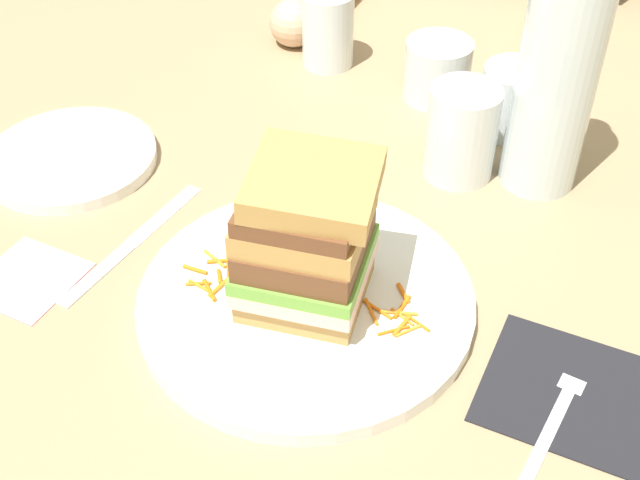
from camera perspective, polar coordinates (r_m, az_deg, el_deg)
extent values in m
plane|color=#9E8460|center=(0.76, 0.12, -3.76)|extent=(3.00, 3.00, 0.00)
cylinder|color=white|center=(0.75, -0.96, -4.12)|extent=(0.30, 0.30, 0.02)
cube|color=tan|center=(0.73, -0.97, -3.11)|extent=(0.12, 0.11, 0.02)
cube|color=beige|center=(0.72, -0.99, -2.06)|extent=(0.12, 0.12, 0.01)
cube|color=#6BA83D|center=(0.71, -1.00, -1.26)|extent=(0.12, 0.12, 0.01)
cube|color=brown|center=(0.70, -1.02, -0.14)|extent=(0.11, 0.12, 0.02)
cube|color=tan|center=(0.69, -1.04, 1.32)|extent=(0.12, 0.11, 0.02)
cube|color=brown|center=(0.67, -1.06, 2.54)|extent=(0.11, 0.11, 0.02)
cube|color=tan|center=(0.66, -0.62, 3.86)|extent=(0.12, 0.12, 0.03)
cylinder|color=orange|center=(0.75, -6.86, -3.19)|extent=(0.01, 0.03, 0.00)
cylinder|color=orange|center=(0.78, -6.64, -1.41)|extent=(0.03, 0.02, 0.00)
cylinder|color=orange|center=(0.76, -5.26, -2.44)|extent=(0.00, 0.03, 0.00)
cylinder|color=orange|center=(0.77, -6.23, -1.80)|extent=(0.02, 0.03, 0.00)
cylinder|color=orange|center=(0.75, -8.03, -3.19)|extent=(0.03, 0.01, 0.00)
cylinder|color=orange|center=(0.78, -7.14, -1.28)|extent=(0.03, 0.01, 0.00)
cylinder|color=orange|center=(0.75, -7.52, -3.40)|extent=(0.02, 0.02, 0.00)
cylinder|color=orange|center=(0.76, -6.83, -2.50)|extent=(0.01, 0.02, 0.00)
cylinder|color=orange|center=(0.76, -8.26, -2.94)|extent=(0.02, 0.01, 0.00)
cylinder|color=orange|center=(0.77, -8.47, -2.00)|extent=(0.02, 0.00, 0.00)
cylinder|color=orange|center=(0.73, 3.95, -4.74)|extent=(0.03, 0.01, 0.00)
cylinder|color=orange|center=(0.71, 5.02, -6.13)|extent=(0.02, 0.02, 0.00)
cylinder|color=orange|center=(0.73, 3.51, -4.88)|extent=(0.02, 0.03, 0.00)
cylinder|color=orange|center=(0.74, 5.68, -3.61)|extent=(0.02, 0.02, 0.00)
cylinder|color=orange|center=(0.72, 6.62, -5.59)|extent=(0.03, 0.01, 0.00)
cylinder|color=orange|center=(0.73, 5.37, -4.94)|extent=(0.03, 0.01, 0.00)
cylinder|color=orange|center=(0.72, 5.61, -5.21)|extent=(0.03, 0.01, 0.00)
cylinder|color=orange|center=(0.73, 5.70, -4.34)|extent=(0.01, 0.03, 0.00)
cylinder|color=orange|center=(0.71, 5.97, -6.16)|extent=(0.02, 0.02, 0.00)
cylinder|color=orange|center=(0.72, 5.58, -5.81)|extent=(0.01, 0.03, 0.00)
cube|color=black|center=(0.72, 16.52, -9.80)|extent=(0.14, 0.13, 0.00)
cube|color=silver|center=(0.68, 15.08, -12.81)|extent=(0.02, 0.11, 0.00)
cube|color=silver|center=(0.72, 16.76, -9.20)|extent=(0.02, 0.02, 0.00)
cylinder|color=silver|center=(0.74, 18.06, -7.96)|extent=(0.01, 0.04, 0.00)
cylinder|color=silver|center=(0.74, 17.65, -7.81)|extent=(0.01, 0.04, 0.00)
cylinder|color=silver|center=(0.74, 17.23, -7.65)|extent=(0.01, 0.04, 0.00)
cylinder|color=silver|center=(0.74, 16.82, -7.50)|extent=(0.01, 0.04, 0.00)
cube|color=silver|center=(0.81, -14.88, -2.21)|extent=(0.02, 0.10, 0.00)
cube|color=silver|center=(0.86, -10.55, 1.72)|extent=(0.03, 0.11, 0.00)
cylinder|color=white|center=(0.89, 9.59, 7.20)|extent=(0.07, 0.07, 0.10)
cylinder|color=orange|center=(0.89, 9.53, 6.72)|extent=(0.07, 0.07, 0.08)
cylinder|color=silver|center=(0.86, 15.71, 10.33)|extent=(0.08, 0.08, 0.24)
cylinder|color=silver|center=(1.02, 7.98, 11.35)|extent=(0.08, 0.08, 0.07)
cylinder|color=silver|center=(1.08, 0.54, 14.11)|extent=(0.06, 0.06, 0.09)
cylinder|color=silver|center=(0.98, 13.00, 9.26)|extent=(0.07, 0.07, 0.08)
cylinder|color=white|center=(0.95, -16.53, 5.37)|extent=(0.18, 0.18, 0.01)
cube|color=pink|center=(0.82, -19.21, -2.48)|extent=(0.09, 0.09, 0.00)
cylinder|color=#DBAD89|center=(1.17, 16.08, 13.89)|extent=(0.06, 0.28, 0.06)
sphere|color=#DBAD89|center=(1.13, -1.82, 14.52)|extent=(0.06, 0.06, 0.06)
sphere|color=#DBAD89|center=(1.05, 14.43, 10.81)|extent=(0.06, 0.06, 0.06)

